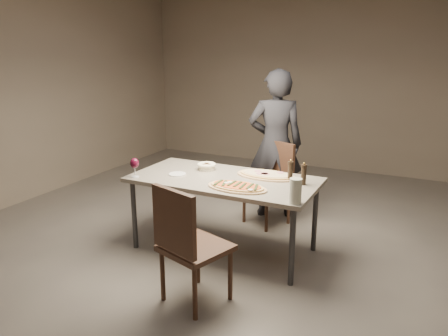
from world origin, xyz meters
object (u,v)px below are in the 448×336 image
at_px(chair_near, 187,240).
at_px(dining_table, 224,184).
at_px(carafe, 295,191).
at_px(chair_far, 272,178).
at_px(ham_pizza, 266,175).
at_px(pepper_mill_left, 290,171).
at_px(zucchini_pizza, 237,187).
at_px(diner, 275,144).
at_px(bread_basket, 207,166).

bearing_deg(chair_near, dining_table, 117.84).
height_order(carafe, chair_far, carafe).
relative_size(ham_pizza, pepper_mill_left, 2.88).
height_order(pepper_mill_left, carafe, same).
xyz_separation_m(zucchini_pizza, chair_near, (-0.07, -0.77, -0.21)).
height_order(dining_table, diner, diner).
bearing_deg(chair_near, chair_far, 107.89).
distance_m(ham_pizza, pepper_mill_left, 0.27).
bearing_deg(zucchini_pizza, dining_table, 152.15).
bearing_deg(pepper_mill_left, ham_pizza, 172.45).
height_order(ham_pizza, bread_basket, bread_basket).
height_order(ham_pizza, pepper_mill_left, pepper_mill_left).
height_order(bread_basket, diner, diner).
xyz_separation_m(pepper_mill_left, diner, (-0.48, 0.92, 0.02)).
relative_size(carafe, chair_near, 0.21).
xyz_separation_m(zucchini_pizza, chair_far, (-0.07, 1.14, -0.24)).
xyz_separation_m(ham_pizza, chair_near, (-0.17, -1.24, -0.21)).
xyz_separation_m(dining_table, ham_pizza, (0.35, 0.23, 0.07)).
bearing_deg(chair_far, diner, -52.21).
bearing_deg(zucchini_pizza, ham_pizza, 93.66).
relative_size(dining_table, ham_pizza, 2.99).
bearing_deg(diner, ham_pizza, 81.66).
relative_size(ham_pizza, chair_near, 0.61).
bearing_deg(carafe, pepper_mill_left, 111.62).
relative_size(pepper_mill_left, carafe, 1.00).
height_order(dining_table, chair_far, chair_far).
distance_m(dining_table, zucchini_pizza, 0.35).
bearing_deg(dining_table, diner, 83.79).
xyz_separation_m(zucchini_pizza, diner, (-0.13, 1.36, 0.11)).
bearing_deg(carafe, chair_far, 117.02).
bearing_deg(bread_basket, chair_far, 57.09).
relative_size(dining_table, diner, 1.03).
distance_m(carafe, chair_far, 1.48).
xyz_separation_m(bread_basket, diner, (0.41, 0.94, 0.08)).
xyz_separation_m(zucchini_pizza, carafe, (0.58, -0.14, 0.09)).
height_order(chair_far, diner, diner).
bearing_deg(ham_pizza, zucchini_pizza, -87.05).
xyz_separation_m(dining_table, carafe, (0.83, -0.38, 0.16)).
bearing_deg(diner, pepper_mill_left, 94.79).
height_order(carafe, diner, diner).
height_order(zucchini_pizza, ham_pizza, zucchini_pizza).
relative_size(dining_table, chair_near, 1.82).
distance_m(dining_table, diner, 1.14).
distance_m(ham_pizza, diner, 0.93).
bearing_deg(dining_table, ham_pizza, 32.99).
relative_size(ham_pizza, carafe, 2.86).
bearing_deg(dining_table, bread_basket, 147.82).
distance_m(bread_basket, diner, 1.03).
height_order(carafe, chair_near, chair_near).
xyz_separation_m(zucchini_pizza, bread_basket, (-0.54, 0.42, 0.02)).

